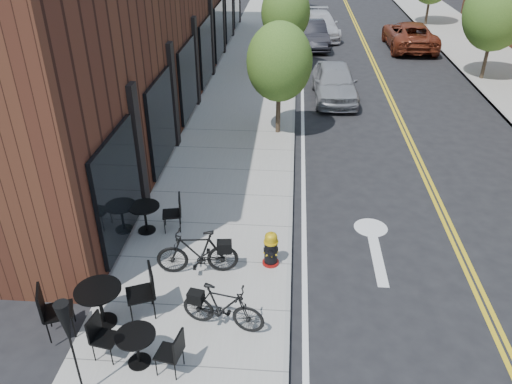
{
  "coord_description": "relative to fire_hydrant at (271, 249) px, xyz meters",
  "views": [
    {
      "loc": [
        -0.12,
        -7.44,
        7.18
      ],
      "look_at": [
        -0.93,
        3.16,
        1.0
      ],
      "focal_mm": 35.0,
      "sensor_mm": 36.0,
      "label": 1
    }
  ],
  "objects": [
    {
      "name": "bicycle_left",
      "position": [
        -1.57,
        -0.42,
        0.13
      ],
      "size": [
        1.83,
        0.71,
        1.07
      ],
      "primitive_type": "imported",
      "rotation": [
        0.0,
        0.0,
        -1.45
      ],
      "color": "black",
      "rests_on": "sidewalk_near"
    },
    {
      "name": "ground",
      "position": [
        0.47,
        -1.49,
        -0.53
      ],
      "size": [
        120.0,
        120.0,
        0.0
      ],
      "primitive_type": "plane",
      "color": "black",
      "rests_on": "ground"
    },
    {
      "name": "building_near",
      "position": [
        -6.03,
        12.51,
        2.97
      ],
      "size": [
        5.0,
        28.0,
        7.0
      ],
      "primitive_type": "cube",
      "color": "#432015",
      "rests_on": "ground"
    },
    {
      "name": "bistro_set_c",
      "position": [
        -3.13,
        1.06,
        0.06
      ],
      "size": [
        1.78,
        0.89,
        0.94
      ],
      "rotation": [
        0.0,
        0.0,
        0.21
      ],
      "color": "black",
      "rests_on": "sidewalk_near"
    },
    {
      "name": "parked_car_far",
      "position": [
        6.77,
        20.28,
        0.21
      ],
      "size": [
        2.47,
        5.33,
        1.48
      ],
      "primitive_type": "imported",
      "rotation": [
        0.0,
        0.0,
        3.14
      ],
      "color": "maroon",
      "rests_on": "ground"
    },
    {
      "name": "parked_car_b",
      "position": [
        1.27,
        20.16,
        0.19
      ],
      "size": [
        2.08,
        4.52,
        1.44
      ],
      "primitive_type": "imported",
      "rotation": [
        0.0,
        0.0,
        0.13
      ],
      "color": "black",
      "rests_on": "ground"
    },
    {
      "name": "bistro_set_a",
      "position": [
        -3.13,
        -2.08,
        0.14
      ],
      "size": [
        2.05,
        1.26,
        1.09
      ],
      "rotation": [
        0.0,
        0.0,
        0.4
      ],
      "color": "black",
      "rests_on": "sidewalk_near"
    },
    {
      "name": "patio_umbrella",
      "position": [
        -2.91,
        -3.69,
        1.02
      ],
      "size": [
        0.32,
        0.32,
        1.99
      ],
      "color": "black",
      "rests_on": "sidewalk_near"
    },
    {
      "name": "bicycle_right",
      "position": [
        -0.8,
        -2.0,
        0.08
      ],
      "size": [
        1.69,
        0.79,
        0.98
      ],
      "primitive_type": "imported",
      "rotation": [
        0.0,
        0.0,
        1.36
      ],
      "color": "black",
      "rests_on": "sidewalk_near"
    },
    {
      "name": "tree_near_b",
      "position": [
        -0.13,
        15.51,
        2.19
      ],
      "size": [
        2.3,
        2.3,
        3.98
      ],
      "color": "#382B1E",
      "rests_on": "sidewalk_near"
    },
    {
      "name": "fire_hydrant",
      "position": [
        0.0,
        0.0,
        0.0
      ],
      "size": [
        0.44,
        0.44,
        0.86
      ],
      "rotation": [
        0.0,
        0.0,
        0.19
      ],
      "color": "maroon",
      "rests_on": "sidewalk_near"
    },
    {
      "name": "bistro_set_b",
      "position": [
        -2.17,
        -2.98,
        0.03
      ],
      "size": [
        1.67,
        0.82,
        0.88
      ],
      "rotation": [
        0.0,
        0.0,
        -0.2
      ],
      "color": "black",
      "rests_on": "sidewalk_near"
    },
    {
      "name": "sidewalk_near",
      "position": [
        -1.53,
        8.51,
        -0.47
      ],
      "size": [
        4.0,
        70.0,
        0.12
      ],
      "primitive_type": "cube",
      "color": "#9E9B93",
      "rests_on": "ground"
    },
    {
      "name": "tree_near_a",
      "position": [
        -0.13,
        7.51,
        2.08
      ],
      "size": [
        2.2,
        2.2,
        3.81
      ],
      "color": "#382B1E",
      "rests_on": "sidewalk_near"
    },
    {
      "name": "parked_car_c",
      "position": [
        1.82,
        22.68,
        0.2
      ],
      "size": [
        2.59,
        5.2,
        1.45
      ],
      "primitive_type": "imported",
      "rotation": [
        0.0,
        0.0,
        0.11
      ],
      "color": "silver",
      "rests_on": "ground"
    },
    {
      "name": "tree_far_b",
      "position": [
        9.07,
        14.51,
        2.53
      ],
      "size": [
        2.8,
        2.8,
        4.62
      ],
      "color": "#382B1E",
      "rests_on": "sidewalk_far"
    },
    {
      "name": "parked_car_a",
      "position": [
        2.07,
        11.46,
        0.2
      ],
      "size": [
        1.87,
        4.35,
        1.46
      ],
      "primitive_type": "imported",
      "rotation": [
        0.0,
        0.0,
        0.03
      ],
      "color": "gray",
      "rests_on": "ground"
    }
  ]
}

